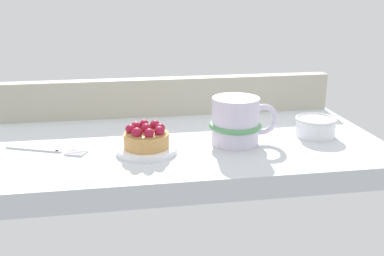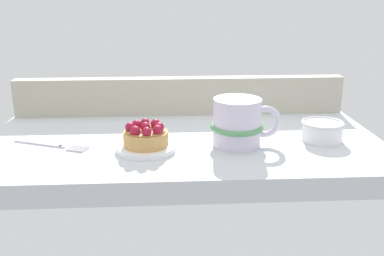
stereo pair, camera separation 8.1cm
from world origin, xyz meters
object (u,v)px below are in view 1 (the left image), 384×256
object	(u,v)px
raspberry_tart	(146,137)
sugar_bowl	(316,126)
dessert_fork	(46,150)
dessert_plate	(147,150)
coffee_mug	(237,121)

from	to	relation	value
raspberry_tart	sugar_bowl	world-z (taller)	raspberry_tart
dessert_fork	sugar_bowl	distance (cm)	52.27
dessert_plate	dessert_fork	distance (cm)	18.44
dessert_plate	raspberry_tart	size ratio (longest dim) A/B	1.33
dessert_fork	dessert_plate	bearing A→B (deg)	-10.75
dessert_plate	coffee_mug	distance (cm)	17.83
dessert_plate	coffee_mug	world-z (taller)	coffee_mug
raspberry_tart	dessert_fork	bearing A→B (deg)	169.24
dessert_plate	coffee_mug	xyz separation A→B (cm)	(17.28, 2.03, 3.92)
raspberry_tart	coffee_mug	distance (cm)	17.45
sugar_bowl	dessert_plate	bearing A→B (deg)	-173.78
coffee_mug	sugar_bowl	world-z (taller)	coffee_mug
raspberry_tart	dessert_plate	bearing A→B (deg)	165.84
sugar_bowl	coffee_mug	bearing A→B (deg)	-174.29
dessert_plate	sugar_bowl	world-z (taller)	sugar_bowl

